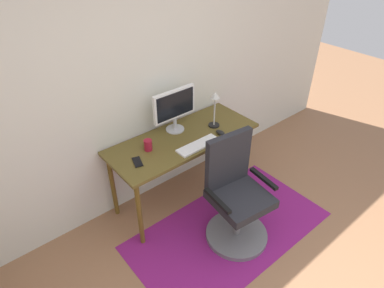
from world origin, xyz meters
name	(u,v)px	position (x,y,z in m)	size (l,w,h in m)	color
wall_back	(126,81)	(0.00, 2.20, 1.30)	(6.00, 0.10, 2.60)	silver
area_rug	(229,230)	(0.37, 1.19, 0.00)	(1.89, 1.03, 0.01)	#821B6B
desk	(183,144)	(0.33, 1.83, 0.67)	(1.48, 0.59, 0.75)	brown
monitor	(174,107)	(0.36, 1.99, 1.01)	(0.46, 0.18, 0.43)	#B2B2B7
keyboard	(198,145)	(0.35, 1.63, 0.76)	(0.43, 0.13, 0.02)	white
computer_mouse	(220,132)	(0.64, 1.65, 0.77)	(0.06, 0.10, 0.03)	black
coffee_cup	(148,145)	(-0.03, 1.87, 0.80)	(0.07, 0.07, 0.10)	maroon
cell_phone	(137,162)	(-0.21, 1.78, 0.76)	(0.07, 0.14, 0.01)	black
desk_lamp	(215,104)	(0.70, 1.80, 1.00)	(0.11, 0.11, 0.37)	black
office_chair	(236,202)	(0.37, 1.14, 0.41)	(0.58, 0.57, 1.03)	slate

